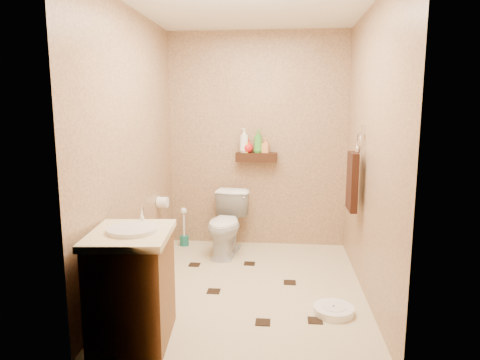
# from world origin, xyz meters

# --- Properties ---
(ground) EXTENTS (2.50, 2.50, 0.00)m
(ground) POSITION_xyz_m (0.00, 0.00, 0.00)
(ground) COLOR beige
(ground) RESTS_ON ground
(wall_back) EXTENTS (2.00, 0.04, 2.40)m
(wall_back) POSITION_xyz_m (0.00, 1.25, 1.20)
(wall_back) COLOR tan
(wall_back) RESTS_ON ground
(wall_front) EXTENTS (2.00, 0.04, 2.40)m
(wall_front) POSITION_xyz_m (0.00, -1.25, 1.20)
(wall_front) COLOR tan
(wall_front) RESTS_ON ground
(wall_left) EXTENTS (0.04, 2.50, 2.40)m
(wall_left) POSITION_xyz_m (-1.00, 0.00, 1.20)
(wall_left) COLOR tan
(wall_left) RESTS_ON ground
(wall_right) EXTENTS (0.04, 2.50, 2.40)m
(wall_right) POSITION_xyz_m (1.00, 0.00, 1.20)
(wall_right) COLOR tan
(wall_right) RESTS_ON ground
(ceiling) EXTENTS (2.00, 2.50, 0.02)m
(ceiling) POSITION_xyz_m (0.00, 0.00, 2.40)
(ceiling) COLOR white
(ceiling) RESTS_ON wall_back
(wall_shelf) EXTENTS (0.46, 0.14, 0.10)m
(wall_shelf) POSITION_xyz_m (0.00, 1.17, 1.02)
(wall_shelf) COLOR #39190F
(wall_shelf) RESTS_ON wall_back
(floor_accents) EXTENTS (1.24, 1.30, 0.01)m
(floor_accents) POSITION_xyz_m (0.03, -0.03, 0.00)
(floor_accents) COLOR black
(floor_accents) RESTS_ON ground
(toilet) EXTENTS (0.45, 0.70, 0.67)m
(toilet) POSITION_xyz_m (-0.30, 0.83, 0.33)
(toilet) COLOR white
(toilet) RESTS_ON ground
(vanity) EXTENTS (0.58, 0.68, 0.88)m
(vanity) POSITION_xyz_m (-0.70, -0.95, 0.39)
(vanity) COLOR brown
(vanity) RESTS_ON ground
(bathroom_scale) EXTENTS (0.39, 0.39, 0.06)m
(bathroom_scale) POSITION_xyz_m (0.70, -0.44, 0.03)
(bathroom_scale) COLOR white
(bathroom_scale) RESTS_ON ground
(toilet_brush) EXTENTS (0.10, 0.10, 0.44)m
(toilet_brush) POSITION_xyz_m (-0.82, 1.07, 0.16)
(toilet_brush) COLOR #1A685B
(toilet_brush) RESTS_ON ground
(towel_ring) EXTENTS (0.12, 0.30, 0.76)m
(towel_ring) POSITION_xyz_m (0.91, 0.25, 0.95)
(towel_ring) COLOR silver
(towel_ring) RESTS_ON wall_right
(toilet_paper) EXTENTS (0.12, 0.11, 0.12)m
(toilet_paper) POSITION_xyz_m (-0.94, 0.65, 0.60)
(toilet_paper) COLOR white
(toilet_paper) RESTS_ON wall_left
(bottle_a) EXTENTS (0.14, 0.14, 0.27)m
(bottle_a) POSITION_xyz_m (-0.14, 1.17, 1.21)
(bottle_a) COLOR white
(bottle_a) RESTS_ON wall_shelf
(bottle_b) EXTENTS (0.10, 0.10, 0.17)m
(bottle_b) POSITION_xyz_m (-0.12, 1.17, 1.15)
(bottle_b) COLOR yellow
(bottle_b) RESTS_ON wall_shelf
(bottle_c) EXTENTS (0.13, 0.13, 0.16)m
(bottle_c) POSITION_xyz_m (-0.10, 1.17, 1.15)
(bottle_c) COLOR red
(bottle_c) RESTS_ON wall_shelf
(bottle_d) EXTENTS (0.13, 0.13, 0.26)m
(bottle_d) POSITION_xyz_m (0.01, 1.17, 1.20)
(bottle_d) COLOR green
(bottle_d) RESTS_ON wall_shelf
(bottle_e) EXTENTS (0.09, 0.09, 0.16)m
(bottle_e) POSITION_xyz_m (0.10, 1.17, 1.15)
(bottle_e) COLOR #E18D4B
(bottle_e) RESTS_ON wall_shelf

